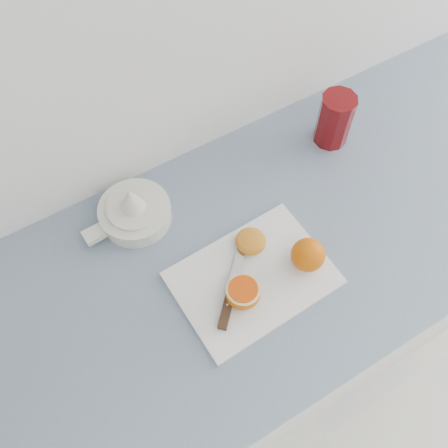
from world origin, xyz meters
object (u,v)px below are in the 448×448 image
counter (268,307)px  cutting_board (253,278)px  half_orange (243,293)px  citrus_juicer (134,211)px  red_tumbler (334,121)px

counter → cutting_board: bearing=-153.3°
half_orange → cutting_board: bearing=32.2°
counter → cutting_board: size_ratio=7.27×
cutting_board → citrus_juicer: citrus_juicer is taller
half_orange → citrus_juicer: 0.30m
counter → red_tumbler: bearing=33.4°
counter → citrus_juicer: size_ratio=11.35×
cutting_board → half_orange: 0.06m
counter → half_orange: bearing=-151.8°
citrus_juicer → counter: bearing=-37.4°
cutting_board → red_tumbler: red_tumbler is taller
cutting_board → citrus_juicer: (-0.14, 0.26, 0.02)m
counter → cutting_board: cutting_board is taller
cutting_board → red_tumbler: size_ratio=2.32×
citrus_juicer → red_tumbler: red_tumbler is taller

